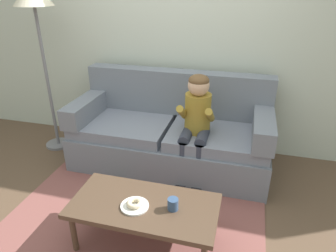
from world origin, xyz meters
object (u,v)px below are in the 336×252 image
(mug, at_px, (173,204))
(coffee_table, at_px, (144,208))
(donut, at_px, (135,203))
(couch, at_px, (171,134))
(floor_lamp, at_px, (34,6))
(toy_controller, at_px, (110,190))
(person_child, at_px, (196,119))

(mug, bearing_deg, coffee_table, -179.82)
(donut, xyz_separation_m, mug, (0.28, 0.05, 0.01))
(couch, height_order, floor_lamp, floor_lamp)
(mug, height_order, toy_controller, mug)
(person_child, distance_m, donut, 1.13)
(person_child, xyz_separation_m, floor_lamp, (-1.79, 0.22, 0.98))
(coffee_table, xyz_separation_m, floor_lamp, (-1.59, 1.23, 1.31))
(mug, bearing_deg, donut, -170.00)
(couch, bearing_deg, coffee_table, -84.98)
(donut, bearing_deg, coffee_table, 41.01)
(floor_lamp, bearing_deg, mug, -34.17)
(couch, height_order, toy_controller, couch)
(toy_controller, bearing_deg, coffee_table, -43.19)
(donut, relative_size, toy_controller, 0.53)
(donut, xyz_separation_m, floor_lamp, (-1.54, 1.28, 1.23))
(couch, relative_size, donut, 17.60)
(person_child, relative_size, donut, 9.18)
(mug, bearing_deg, couch, 105.06)
(donut, bearing_deg, couch, 92.35)
(couch, bearing_deg, donut, -87.65)
(couch, bearing_deg, mug, -74.94)
(couch, height_order, person_child, person_child)
(person_child, height_order, mug, person_child)
(coffee_table, bearing_deg, mug, 0.18)
(person_child, height_order, floor_lamp, floor_lamp)
(floor_lamp, bearing_deg, toy_controller, -34.18)
(coffee_table, distance_m, toy_controller, 0.83)
(coffee_table, distance_m, person_child, 1.09)
(mug, bearing_deg, floor_lamp, 145.83)
(person_child, relative_size, floor_lamp, 0.57)
(coffee_table, distance_m, donut, 0.10)
(donut, height_order, toy_controller, donut)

